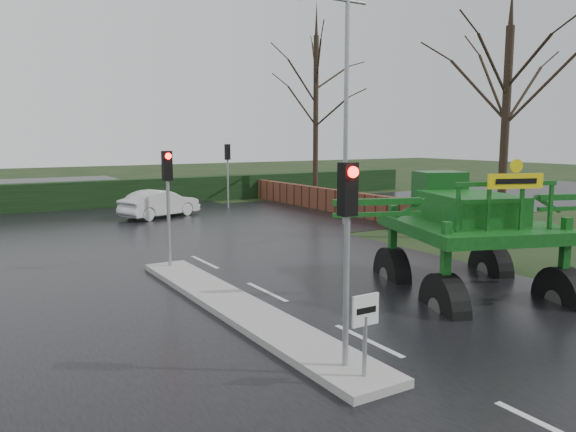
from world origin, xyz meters
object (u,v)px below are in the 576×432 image
traffic_signal_mid (168,184)px  street_light_right (341,89)px  traffic_signal_near (348,221)px  traffic_signal_far (228,161)px  crop_sprayer (443,221)px  white_sedan (160,217)px  keep_left_sign (365,322)px

traffic_signal_mid → street_light_right: 11.05m
traffic_signal_near → street_light_right: size_ratio=0.35×
traffic_signal_far → crop_sprayer: size_ratio=0.48×
crop_sprayer → white_sedan: crop_sprayer is taller
traffic_signal_near → crop_sprayer: 4.54m
traffic_signal_near → traffic_signal_far: 22.42m
white_sedan → traffic_signal_mid: bearing=141.2°
keep_left_sign → traffic_signal_mid: 9.12m
traffic_signal_mid → street_light_right: bearing=25.4°
traffic_signal_mid → traffic_signal_far: size_ratio=1.00×
keep_left_sign → street_light_right: (9.49, 13.50, 4.93)m
keep_left_sign → crop_sprayer: (4.12, 2.33, 0.97)m
keep_left_sign → traffic_signal_near: traffic_signal_near is taller
traffic_signal_near → white_sedan: 19.89m
crop_sprayer → traffic_signal_far: bearing=98.4°
traffic_signal_far → street_light_right: bearing=101.9°
traffic_signal_mid → white_sedan: bearing=72.8°
traffic_signal_mid → crop_sprayer: size_ratio=0.48×
traffic_signal_far → crop_sprayer: bearing=79.1°
traffic_signal_far → street_light_right: size_ratio=0.35×
traffic_signal_mid → traffic_signal_far: 14.75m
traffic_signal_mid → white_sedan: traffic_signal_mid is taller
keep_left_sign → traffic_signal_mid: traffic_signal_mid is taller
traffic_signal_near → traffic_signal_mid: bearing=90.0°
traffic_signal_near → traffic_signal_mid: (0.00, 8.50, 0.00)m
keep_left_sign → crop_sprayer: crop_sprayer is taller
keep_left_sign → traffic_signal_near: size_ratio=0.38×
traffic_signal_mid → white_sedan: 11.73m
keep_left_sign → street_light_right: 17.23m
white_sedan → street_light_right: bearing=-158.0°
traffic_signal_mid → traffic_signal_far: same height
street_light_right → crop_sprayer: (-5.37, -11.18, -3.96)m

